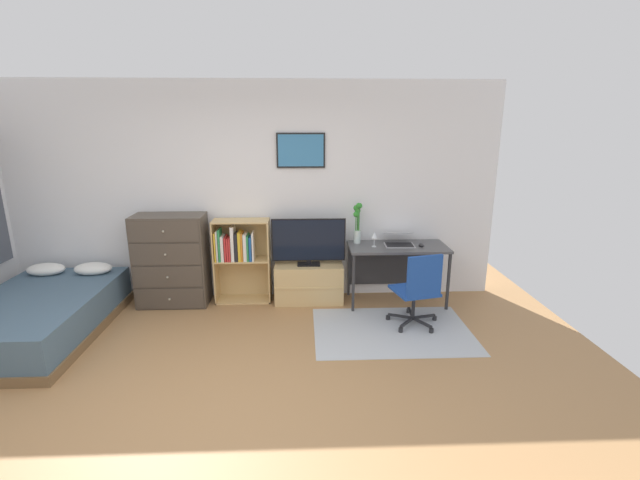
{
  "coord_description": "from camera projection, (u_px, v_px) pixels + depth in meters",
  "views": [
    {
      "loc": [
        0.61,
        -3.05,
        2.2
      ],
      "look_at": [
        0.8,
        1.5,
        0.98
      ],
      "focal_mm": 24.68,
      "sensor_mm": 36.0,
      "label": 1
    }
  ],
  "objects": [
    {
      "name": "dresser",
      "position": [
        172.0,
        260.0,
        5.39
      ],
      "size": [
        0.85,
        0.46,
        1.13
      ],
      "color": "#4C4238",
      "rests_on": "ground_plane"
    },
    {
      "name": "bamboo_vase",
      "position": [
        357.0,
        221.0,
        5.44
      ],
      "size": [
        0.11,
        0.1,
        0.51
      ],
      "color": "silver",
      "rests_on": "desk"
    },
    {
      "name": "television",
      "position": [
        309.0,
        242.0,
        5.39
      ],
      "size": [
        0.91,
        0.16,
        0.59
      ],
      "color": "black",
      "rests_on": "tv_stand"
    },
    {
      "name": "bed",
      "position": [
        39.0,
        315.0,
        4.67
      ],
      "size": [
        1.27,
        2.01,
        0.56
      ],
      "rotation": [
        0.0,
        0.0,
        0.01
      ],
      "color": "brown",
      "rests_on": "ground_plane"
    },
    {
      "name": "ground_plane",
      "position": [
        228.0,
        409.0,
        3.49
      ],
      "size": [
        7.2,
        7.2,
        0.0
      ],
      "primitive_type": "plane",
      "color": "#A87A4C"
    },
    {
      "name": "desk",
      "position": [
        396.0,
        255.0,
        5.49
      ],
      "size": [
        1.2,
        0.58,
        0.74
      ],
      "color": "#4C4C4F",
      "rests_on": "ground_plane"
    },
    {
      "name": "tv_stand",
      "position": [
        309.0,
        283.0,
        5.55
      ],
      "size": [
        0.85,
        0.41,
        0.49
      ],
      "color": "tan",
      "rests_on": "ground_plane"
    },
    {
      "name": "wall_back_with_posters",
      "position": [
        254.0,
        193.0,
        5.49
      ],
      "size": [
        6.12,
        0.09,
        2.7
      ],
      "color": "white",
      "rests_on": "ground_plane"
    },
    {
      "name": "area_rug",
      "position": [
        392.0,
        330.0,
        4.8
      ],
      "size": [
        1.7,
        1.2,
        0.01
      ],
      "primitive_type": "cube",
      "color": "#B2B7BC",
      "rests_on": "ground_plane"
    },
    {
      "name": "wine_glass",
      "position": [
        374.0,
        236.0,
        5.31
      ],
      "size": [
        0.07,
        0.07,
        0.18
      ],
      "color": "silver",
      "rests_on": "desk"
    },
    {
      "name": "office_chair",
      "position": [
        418.0,
        288.0,
        4.78
      ],
      "size": [
        0.58,
        0.57,
        0.86
      ],
      "rotation": [
        0.0,
        0.0,
        0.24
      ],
      "color": "#232326",
      "rests_on": "ground_plane"
    },
    {
      "name": "bookshelf",
      "position": [
        239.0,
        253.0,
        5.46
      ],
      "size": [
        0.69,
        0.3,
        1.05
      ],
      "color": "tan",
      "rests_on": "ground_plane"
    },
    {
      "name": "laptop",
      "position": [
        399.0,
        239.0,
        5.44
      ],
      "size": [
        0.37,
        0.4,
        0.16
      ],
      "rotation": [
        0.0,
        0.0,
        -0.05
      ],
      "color": "#B7B7BC",
      "rests_on": "desk"
    },
    {
      "name": "computer_mouse",
      "position": [
        421.0,
        245.0,
        5.35
      ],
      "size": [
        0.06,
        0.1,
        0.03
      ],
      "primitive_type": "ellipsoid",
      "color": "#262628",
      "rests_on": "desk"
    }
  ]
}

